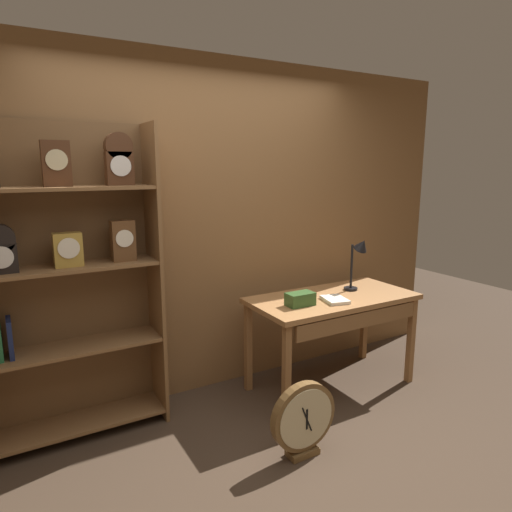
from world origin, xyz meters
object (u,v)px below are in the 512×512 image
workbench (335,308)px  open_repair_manual (335,300)px  bookshelf (65,278)px  round_clock_large (303,419)px  desk_lamp (359,254)px  toolbox_small (300,299)px

workbench → open_repair_manual: bearing=-129.8°
bookshelf → open_repair_manual: size_ratio=9.40×
open_repair_manual → round_clock_large: open_repair_manual is taller
desk_lamp → toolbox_small: bearing=-171.2°
bookshelf → round_clock_large: (1.19, -0.98, -0.83)m
round_clock_large → bookshelf: bearing=140.6°
workbench → desk_lamp: (0.29, 0.06, 0.39)m
workbench → round_clock_large: (-0.73, -0.61, -0.43)m
desk_lamp → toolbox_small: 0.71m
round_clock_large → toolbox_small: bearing=57.3°
bookshelf → round_clock_large: bearing=-39.4°
toolbox_small → desk_lamp: bearing=8.8°
desk_lamp → open_repair_manual: size_ratio=2.05×
workbench → open_repair_manual: (-0.08, -0.09, 0.10)m
bookshelf → round_clock_large: bookshelf is taller
open_repair_manual → toolbox_small: bearing=-175.9°
desk_lamp → open_repair_manual: bearing=-157.8°
workbench → bookshelf: bearing=169.3°
workbench → toolbox_small: toolbox_small is taller
workbench → desk_lamp: bearing=11.5°
bookshelf → desk_lamp: size_ratio=4.58×
desk_lamp → workbench: bearing=-168.5°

